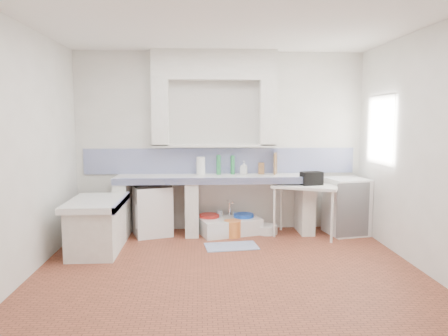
{
  "coord_description": "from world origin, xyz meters",
  "views": [
    {
      "loc": [
        -0.33,
        -4.7,
        1.77
      ],
      "look_at": [
        0.0,
        1.0,
        1.1
      ],
      "focal_mm": 34.03,
      "sensor_mm": 36.0,
      "label": 1
    }
  ],
  "objects": [
    {
      "name": "paper_towel",
      "position": [
        -0.31,
        1.85,
        1.04
      ],
      "size": [
        0.18,
        0.18,
        0.27
      ],
      "primitive_type": "cylinder",
      "rotation": [
        0.0,
        0.0,
        -0.36
      ],
      "color": "white",
      "rests_on": "counter_slab"
    },
    {
      "name": "wall_back",
      "position": [
        0.0,
        2.0,
        1.4
      ],
      "size": [
        4.5,
        0.0,
        4.5
      ],
      "primitive_type": "plane",
      "rotation": [
        1.57,
        0.0,
        0.0
      ],
      "color": "white",
      "rests_on": "ground"
    },
    {
      "name": "alcove_mass",
      "position": [
        -0.1,
        1.88,
        2.58
      ],
      "size": [
        1.9,
        0.25,
        0.45
      ],
      "primitive_type": "cube",
      "color": "white",
      "rests_on": "ground"
    },
    {
      "name": "water_bottle_a",
      "position": [
        -0.02,
        1.82,
        0.17
      ],
      "size": [
        0.11,
        0.11,
        0.33
      ],
      "primitive_type": "cylinder",
      "rotation": [
        0.0,
        0.0,
        0.32
      ],
      "color": "silver",
      "rests_on": "ground"
    },
    {
      "name": "side_table",
      "position": [
        1.25,
        1.47,
        0.39
      ],
      "size": [
        1.07,
        0.87,
        0.04
      ],
      "primitive_type": "cube",
      "rotation": [
        0.0,
        0.0,
        -0.43
      ],
      "color": "white",
      "rests_on": "ground"
    },
    {
      "name": "wall_right",
      "position": [
        2.25,
        0.0,
        1.4
      ],
      "size": [
        0.0,
        4.5,
        4.5
      ],
      "primitive_type": "plane",
      "rotation": [
        1.57,
        0.0,
        -1.57
      ],
      "color": "white",
      "rests_on": "ground"
    },
    {
      "name": "backsplash",
      "position": [
        0.0,
        1.99,
        1.1
      ],
      "size": [
        4.27,
        0.03,
        0.4
      ],
      "primitive_type": "cube",
      "color": "navy",
      "rests_on": "ground"
    },
    {
      "name": "lace_valance",
      "position": [
        2.28,
        1.2,
        1.98
      ],
      "size": [
        0.01,
        0.84,
        0.24
      ],
      "primitive_type": "cube",
      "color": "white",
      "rests_on": "ground"
    },
    {
      "name": "basin_white",
      "position": [
        0.7,
        1.65,
        0.07
      ],
      "size": [
        0.34,
        0.34,
        0.13
      ],
      "primitive_type": "cylinder",
      "rotation": [
        0.0,
        0.0,
        0.02
      ],
      "color": "white",
      "rests_on": "ground"
    },
    {
      "name": "bucket_blue",
      "position": [
        0.35,
        1.73,
        0.15
      ],
      "size": [
        0.37,
        0.37,
        0.29
      ],
      "primitive_type": "cylinder",
      "rotation": [
        0.0,
        0.0,
        0.21
      ],
      "color": "blue",
      "rests_on": "ground"
    },
    {
      "name": "green_bottle_b",
      "position": [
        0.18,
        1.85,
        1.05
      ],
      "size": [
        0.08,
        0.08,
        0.3
      ],
      "primitive_type": "cylinder",
      "rotation": [
        0.0,
        0.0,
        -0.39
      ],
      "color": "#267A42",
      "rests_on": "counter_slab"
    },
    {
      "name": "counter_pier_left",
      "position": [
        -1.5,
        1.7,
        0.41
      ],
      "size": [
        0.2,
        0.55,
        0.82
      ],
      "primitive_type": "cube",
      "color": "white",
      "rests_on": "ground"
    },
    {
      "name": "counter_lip",
      "position": [
        -0.1,
        1.42,
        0.86
      ],
      "size": [
        3.0,
        0.04,
        0.1
      ],
      "primitive_type": "cube",
      "color": "navy",
      "rests_on": "ground"
    },
    {
      "name": "knife_block",
      "position": [
        0.63,
        1.85,
        0.99
      ],
      "size": [
        0.09,
        0.08,
        0.18
      ],
      "primitive_type": "cube",
      "rotation": [
        0.0,
        0.0,
        -0.06
      ],
      "color": "#906039",
      "rests_on": "counter_slab"
    },
    {
      "name": "green_bottle_a",
      "position": [
        -0.04,
        1.83,
        1.05
      ],
      "size": [
        0.09,
        0.09,
        0.31
      ],
      "primitive_type": "cylinder",
      "rotation": [
        0.0,
        0.0,
        -0.37
      ],
      "color": "#267A42",
      "rests_on": "counter_slab"
    },
    {
      "name": "rug",
      "position": [
        0.1,
        0.99,
        0.01
      ],
      "size": [
        0.76,
        0.49,
        0.01
      ],
      "primitive_type": "cube",
      "rotation": [
        0.0,
        0.0,
        0.12
      ],
      "color": "#3A4F93",
      "rests_on": "ground"
    },
    {
      "name": "counter_pier_right",
      "position": [
        1.3,
        1.7,
        0.41
      ],
      "size": [
        0.2,
        0.55,
        0.82
      ],
      "primitive_type": "cube",
      "color": "white",
      "rests_on": "ground"
    },
    {
      "name": "wall_left",
      "position": [
        -2.25,
        0.0,
        1.4
      ],
      "size": [
        0.0,
        4.5,
        4.5
      ],
      "primitive_type": "plane",
      "rotation": [
        1.57,
        0.0,
        1.57
      ],
      "color": "white",
      "rests_on": "ground"
    },
    {
      "name": "soap_bottle",
      "position": [
        0.36,
        1.85,
        1.0
      ],
      "size": [
        0.12,
        0.12,
        0.21
      ],
      "primitive_type": "imported",
      "rotation": [
        0.0,
        0.0,
        -0.37
      ],
      "color": "white",
      "rests_on": "counter_slab"
    },
    {
      "name": "bucket_red",
      "position": [
        -0.19,
        1.75,
        0.15
      ],
      "size": [
        0.39,
        0.39,
        0.29
      ],
      "primitive_type": "cylinder",
      "rotation": [
        0.0,
        0.0,
        -0.3
      ],
      "color": "#B1211C",
      "rests_on": "ground"
    },
    {
      "name": "ceiling",
      "position": [
        0.0,
        0.0,
        2.8
      ],
      "size": [
        4.5,
        4.5,
        0.0
      ],
      "primitive_type": "plane",
      "rotation": [
        3.14,
        0.0,
        0.0
      ],
      "color": "white",
      "rests_on": "ground"
    },
    {
      "name": "water_bottle_b",
      "position": [
        0.22,
        1.85,
        0.15
      ],
      "size": [
        0.11,
        0.11,
        0.3
      ],
      "primitive_type": "cylinder",
      "rotation": [
        0.0,
        0.0,
        0.43
      ],
      "color": "silver",
      "rests_on": "ground"
    },
    {
      "name": "cutting_board",
      "position": [
        0.86,
        1.85,
        1.07
      ],
      "size": [
        0.1,
        0.24,
        0.33
      ],
      "primitive_type": "cube",
      "rotation": [
        0.0,
        0.0,
        -0.31
      ],
      "color": "#906039",
      "rests_on": "counter_slab"
    },
    {
      "name": "counter_pier_mid",
      "position": [
        -0.45,
        1.7,
        0.41
      ],
      "size": [
        0.2,
        0.55,
        0.82
      ],
      "primitive_type": "cube",
      "color": "white",
      "rests_on": "ground"
    },
    {
      "name": "bucket_orange",
      "position": [
        0.16,
        1.51,
        0.12
      ],
      "size": [
        0.31,
        0.31,
        0.25
      ],
      "primitive_type": "cylinder",
      "rotation": [
        0.0,
        0.0,
        -0.17
      ],
      "color": "orange",
      "rests_on": "ground"
    },
    {
      "name": "black_bag",
      "position": [
        1.33,
        1.47,
        0.88
      ],
      "size": [
        0.34,
        0.23,
        0.2
      ],
      "primitive_type": "cube",
      "rotation": [
        0.0,
        0.0,
        0.18
      ],
      "color": "black",
      "rests_on": "side_table"
    },
    {
      "name": "wall_front",
      "position": [
        0.0,
        -2.0,
        1.4
      ],
      "size": [
        4.5,
        0.0,
        4.5
      ],
      "primitive_type": "plane",
      "rotation": [
        -1.57,
        0.0,
        0.0
      ],
      "color": "white",
      "rests_on": "ground"
    },
    {
      "name": "sink",
      "position": [
        0.13,
        1.66,
        0.11
      ],
      "size": [
        1.0,
        0.73,
        0.22
      ],
      "primitive_type": "cube",
      "rotation": [
        0.0,
        0.0,
        0.3
      ],
      "color": "white",
      "rests_on": "ground"
    },
    {
      "name": "stove",
      "position": [
        -1.06,
        1.68,
        0.38
      ],
      "size": [
        0.67,
        0.65,
        0.75
      ],
      "primitive_type": "cube",
      "rotation": [
        0.0,
        0.0,
        0.32
      ],
      "color": "white",
      "rests_on": "ground"
    },
    {
      "name": "window_frame",
      "position": [
        2.42,
        1.2,
        1.6
      ],
      "size": [
        0.35,
        0.86,
        1.06
      ],
      "primitive_type": "cube",
      "color": "#392312",
      "rests_on": "ground"
    },
    {
      "name": "peninsula_lip",
      "position": [
        -1.37,
        0.9,
        0.66
      ],
      "size": [
        0.04,
        1.1,
        0.1
      ],
      "primitive_type": "cube",
      "color": "navy",
      "rests_on": "ground"
    },
    {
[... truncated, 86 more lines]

